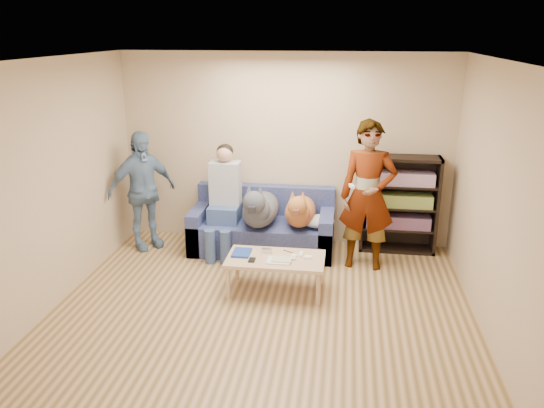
# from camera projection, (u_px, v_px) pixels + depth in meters

# --- Properties ---
(ground) EXTENTS (5.00, 5.00, 0.00)m
(ground) POSITION_uv_depth(u_px,v_px,m) (255.00, 332.00, 5.28)
(ground) COLOR brown
(ground) RESTS_ON ground
(ceiling) EXTENTS (5.00, 5.00, 0.00)m
(ceiling) POSITION_uv_depth(u_px,v_px,m) (252.00, 63.00, 4.46)
(ceiling) COLOR white
(ceiling) RESTS_ON ground
(wall_back) EXTENTS (4.50, 0.00, 4.50)m
(wall_back) POSITION_uv_depth(u_px,v_px,m) (285.00, 150.00, 7.22)
(wall_back) COLOR tan
(wall_back) RESTS_ON ground
(wall_front) EXTENTS (4.50, 0.00, 4.50)m
(wall_front) POSITION_uv_depth(u_px,v_px,m) (163.00, 376.00, 2.52)
(wall_front) COLOR tan
(wall_front) RESTS_ON ground
(wall_left) EXTENTS (0.00, 5.00, 5.00)m
(wall_left) POSITION_uv_depth(u_px,v_px,m) (27.00, 198.00, 5.17)
(wall_left) COLOR tan
(wall_left) RESTS_ON ground
(wall_right) EXTENTS (0.00, 5.00, 5.00)m
(wall_right) POSITION_uv_depth(u_px,v_px,m) (510.00, 220.00, 4.57)
(wall_right) COLOR tan
(wall_right) RESTS_ON ground
(blanket) EXTENTS (0.43, 0.36, 0.15)m
(blanket) POSITION_uv_depth(u_px,v_px,m) (318.00, 221.00, 6.85)
(blanket) COLOR #AEAEB2
(blanket) RESTS_ON sofa
(person_standing_right) EXTENTS (0.70, 0.48, 1.86)m
(person_standing_right) POSITION_uv_depth(u_px,v_px,m) (368.00, 196.00, 6.47)
(person_standing_right) COLOR gray
(person_standing_right) RESTS_ON ground
(person_standing_left) EXTENTS (0.95, 0.95, 1.61)m
(person_standing_left) POSITION_uv_depth(u_px,v_px,m) (142.00, 191.00, 7.10)
(person_standing_left) COLOR #718DB6
(person_standing_left) RESTS_ON ground
(held_controller) EXTENTS (0.08, 0.13, 0.03)m
(held_controller) POSITION_uv_depth(u_px,v_px,m) (352.00, 186.00, 6.25)
(held_controller) COLOR white
(held_controller) RESTS_ON person_standing_right
(notebook_blue) EXTENTS (0.20, 0.26, 0.03)m
(notebook_blue) POSITION_uv_depth(u_px,v_px,m) (242.00, 253.00, 6.07)
(notebook_blue) COLOR navy
(notebook_blue) RESTS_ON coffee_table
(papers) EXTENTS (0.26, 0.20, 0.02)m
(papers) POSITION_uv_depth(u_px,v_px,m) (279.00, 261.00, 5.87)
(papers) COLOR silver
(papers) RESTS_ON coffee_table
(magazine) EXTENTS (0.22, 0.17, 0.01)m
(magazine) POSITION_uv_depth(u_px,v_px,m) (282.00, 259.00, 5.88)
(magazine) COLOR #BDB997
(magazine) RESTS_ON coffee_table
(camera_silver) EXTENTS (0.11, 0.06, 0.05)m
(camera_silver) POSITION_uv_depth(u_px,v_px,m) (267.00, 251.00, 6.09)
(camera_silver) COLOR #B5B4B9
(camera_silver) RESTS_ON coffee_table
(controller_a) EXTENTS (0.04, 0.13, 0.03)m
(controller_a) POSITION_uv_depth(u_px,v_px,m) (301.00, 254.00, 6.02)
(controller_a) COLOR white
(controller_a) RESTS_ON coffee_table
(controller_b) EXTENTS (0.09, 0.06, 0.03)m
(controller_b) POSITION_uv_depth(u_px,v_px,m) (308.00, 257.00, 5.93)
(controller_b) COLOR white
(controller_b) RESTS_ON coffee_table
(headphone_cup_a) EXTENTS (0.07, 0.07, 0.02)m
(headphone_cup_a) POSITION_uv_depth(u_px,v_px,m) (293.00, 258.00, 5.92)
(headphone_cup_a) COLOR silver
(headphone_cup_a) RESTS_ON coffee_table
(headphone_cup_b) EXTENTS (0.07, 0.07, 0.02)m
(headphone_cup_b) POSITION_uv_depth(u_px,v_px,m) (294.00, 256.00, 6.00)
(headphone_cup_b) COLOR white
(headphone_cup_b) RESTS_ON coffee_table
(pen_orange) EXTENTS (0.13, 0.06, 0.01)m
(pen_orange) POSITION_uv_depth(u_px,v_px,m) (272.00, 263.00, 5.82)
(pen_orange) COLOR orange
(pen_orange) RESTS_ON coffee_table
(pen_black) EXTENTS (0.13, 0.08, 0.01)m
(pen_black) POSITION_uv_depth(u_px,v_px,m) (288.00, 251.00, 6.12)
(pen_black) COLOR black
(pen_black) RESTS_ON coffee_table
(wallet) EXTENTS (0.07, 0.12, 0.02)m
(wallet) POSITION_uv_depth(u_px,v_px,m) (252.00, 260.00, 5.89)
(wallet) COLOR black
(wallet) RESTS_ON coffee_table
(sofa) EXTENTS (1.90, 0.85, 0.82)m
(sofa) POSITION_uv_depth(u_px,v_px,m) (263.00, 229.00, 7.19)
(sofa) COLOR #515B93
(sofa) RESTS_ON ground
(person_seated) EXTENTS (0.40, 0.73, 1.47)m
(person_seated) POSITION_uv_depth(u_px,v_px,m) (224.00, 196.00, 6.98)
(person_seated) COLOR #3B5B82
(person_seated) RESTS_ON sofa
(dog_gray) EXTENTS (0.46, 1.27, 0.67)m
(dog_gray) POSITION_uv_depth(u_px,v_px,m) (260.00, 208.00, 6.84)
(dog_gray) COLOR #4D4E57
(dog_gray) RESTS_ON sofa
(dog_tan) EXTENTS (0.40, 1.16, 0.58)m
(dog_tan) POSITION_uv_depth(u_px,v_px,m) (300.00, 211.00, 6.85)
(dog_tan) COLOR #B95D38
(dog_tan) RESTS_ON sofa
(coffee_table) EXTENTS (1.10, 0.60, 0.42)m
(coffee_table) POSITION_uv_depth(u_px,v_px,m) (276.00, 261.00, 5.98)
(coffee_table) COLOR tan
(coffee_table) RESTS_ON ground
(bookshelf) EXTENTS (1.00, 0.34, 1.30)m
(bookshelf) POSITION_uv_depth(u_px,v_px,m) (399.00, 202.00, 7.05)
(bookshelf) COLOR black
(bookshelf) RESTS_ON ground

